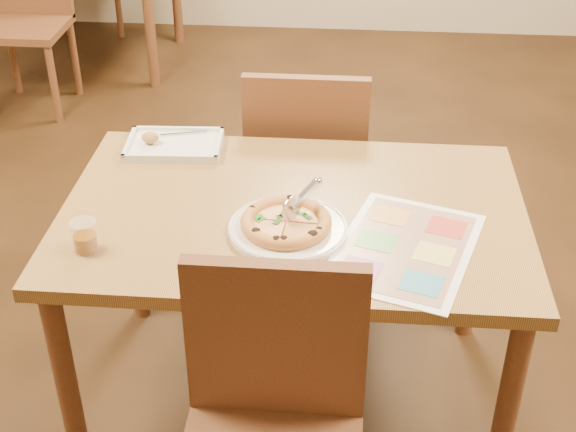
# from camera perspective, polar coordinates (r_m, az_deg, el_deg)

# --- Properties ---
(dining_table) EXTENTS (1.30, 0.85, 0.72)m
(dining_table) POSITION_cam_1_polar(r_m,az_deg,el_deg) (2.29, 0.39, -1.26)
(dining_table) COLOR olive
(dining_table) RESTS_ON ground
(chair_near) EXTENTS (0.42, 0.42, 0.47)m
(chair_near) POSITION_cam_1_polar(r_m,az_deg,el_deg) (1.87, -1.11, -13.33)
(chair_near) COLOR brown
(chair_near) RESTS_ON ground
(chair_far) EXTENTS (0.42, 0.42, 0.47)m
(chair_far) POSITION_cam_1_polar(r_m,az_deg,el_deg) (2.84, 1.34, 4.37)
(chair_far) COLOR brown
(chair_far) RESTS_ON ground
(bg_chair_near) EXTENTS (0.42, 0.42, 0.47)m
(bg_chair_near) POSITION_cam_1_polar(r_m,az_deg,el_deg) (4.65, -18.02, 14.32)
(bg_chair_near) COLOR brown
(bg_chair_near) RESTS_ON ground
(plate) EXTENTS (0.34, 0.34, 0.02)m
(plate) POSITION_cam_1_polar(r_m,az_deg,el_deg) (2.14, 0.00, -0.93)
(plate) COLOR silver
(plate) RESTS_ON dining_table
(pizza) EXTENTS (0.24, 0.24, 0.04)m
(pizza) POSITION_cam_1_polar(r_m,az_deg,el_deg) (2.13, -0.14, -0.46)
(pizza) COLOR #E0964C
(pizza) RESTS_ON plate
(pizza_cutter) EXTENTS (0.10, 0.12, 0.08)m
(pizza_cutter) POSITION_cam_1_polar(r_m,az_deg,el_deg) (2.13, 0.92, 1.21)
(pizza_cutter) COLOR silver
(pizza_cutter) RESTS_ON pizza
(appetizer_tray) EXTENTS (0.31, 0.22, 0.06)m
(appetizer_tray) POSITION_cam_1_polar(r_m,az_deg,el_deg) (2.57, -8.22, 4.97)
(appetizer_tray) COLOR silver
(appetizer_tray) RESTS_ON dining_table
(glass_tumbler) EXTENTS (0.07, 0.07, 0.09)m
(glass_tumbler) POSITION_cam_1_polar(r_m,az_deg,el_deg) (2.12, -14.24, -1.52)
(glass_tumbler) COLOR #783E09
(glass_tumbler) RESTS_ON dining_table
(menu) EXTENTS (0.46, 0.54, 0.00)m
(menu) POSITION_cam_1_polar(r_m,az_deg,el_deg) (2.10, 8.32, -2.25)
(menu) COLOR white
(menu) RESTS_ON dining_table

